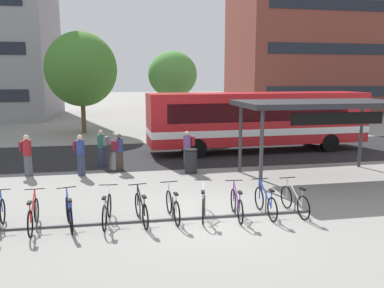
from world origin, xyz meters
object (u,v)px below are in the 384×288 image
at_px(transit_shelter, 319,106).
at_px(street_tree_1, 81,69).
at_px(city_bus, 259,119).
at_px(parked_bicycle_silver_5, 173,206).
at_px(parked_bicycle_white_3, 107,211).
at_px(parked_bicycle_silver_6, 203,204).
at_px(parked_bicycle_blue_2, 69,214).
at_px(commuter_maroon_pack_0, 80,152).
at_px(parked_bicycle_silver_9, 295,201).
at_px(trash_bin, 191,161).
at_px(commuter_maroon_pack_4, 27,152).
at_px(street_tree_0, 173,75).
at_px(parked_bicycle_blue_8, 266,203).
at_px(commuter_grey_pack_2, 102,145).
at_px(parked_bicycle_purple_7, 237,205).
at_px(commuter_maroon_pack_3, 119,149).
at_px(parked_bicycle_black_4, 141,210).
at_px(commuter_red_pack_1, 188,146).
at_px(parked_bicycle_red_1, 33,216).

xyz_separation_m(transit_shelter, street_tree_1, (-10.47, 14.73, 1.69)).
height_order(city_bus, parked_bicycle_silver_5, city_bus).
relative_size(parked_bicycle_white_3, parked_bicycle_silver_6, 1.02).
xyz_separation_m(parked_bicycle_blue_2, commuter_maroon_pack_0, (-0.25, 5.72, 0.60)).
bearing_deg(parked_bicycle_silver_9, parked_bicycle_white_3, 84.57).
xyz_separation_m(parked_bicycle_blue_2, parked_bicycle_white_3, (0.99, 0.05, 0.00)).
bearing_deg(trash_bin, parked_bicycle_silver_5, -105.84).
xyz_separation_m(commuter_maroon_pack_4, street_tree_0, (7.47, 10.57, 3.21)).
relative_size(parked_bicycle_silver_6, parked_bicycle_blue_8, 0.98).
xyz_separation_m(city_bus, commuter_maroon_pack_0, (-9.13, -3.82, -0.79)).
bearing_deg(trash_bin, street_tree_0, 86.13).
relative_size(parked_bicycle_white_3, transit_shelter, 0.27).
height_order(transit_shelter, commuter_grey_pack_2, transit_shelter).
distance_m(city_bus, street_tree_1, 13.81).
height_order(parked_bicycle_purple_7, commuter_maroon_pack_3, commuter_maroon_pack_3).
bearing_deg(commuter_maroon_pack_3, street_tree_1, 55.68).
distance_m(parked_bicycle_black_4, transit_shelter, 8.59).
xyz_separation_m(parked_bicycle_silver_5, transit_shelter, (6.39, 3.70, 2.51)).
height_order(parked_bicycle_white_3, parked_bicycle_purple_7, same).
bearing_deg(commuter_red_pack_1, parked_bicycle_silver_9, 78.06).
bearing_deg(commuter_maroon_pack_4, commuter_red_pack_1, 47.20).
bearing_deg(parked_bicycle_blue_2, parked_bicycle_red_1, 78.11).
relative_size(commuter_maroon_pack_0, commuter_grey_pack_2, 1.02).
height_order(parked_bicycle_purple_7, street_tree_1, street_tree_1).
height_order(city_bus, commuter_grey_pack_2, city_bus).
bearing_deg(parked_bicycle_blue_2, parked_bicycle_blue_8, -103.43).
bearing_deg(transit_shelter, commuter_red_pack_1, 150.51).
height_order(trash_bin, street_tree_1, street_tree_1).
relative_size(parked_bicycle_blue_8, commuter_red_pack_1, 1.06).
bearing_deg(commuter_maroon_pack_0, trash_bin, 47.96).
xyz_separation_m(parked_bicycle_red_1, parked_bicycle_white_3, (1.91, 0.06, 0.00)).
distance_m(parked_bicycle_blue_2, parked_bicycle_purple_7, 4.66).
relative_size(parked_bicycle_blue_2, commuter_maroon_pack_4, 0.99).
bearing_deg(commuter_maroon_pack_3, parked_bicycle_silver_5, -122.43).
bearing_deg(street_tree_0, commuter_red_pack_1, -93.91).
relative_size(commuter_red_pack_1, commuter_maroon_pack_3, 1.01).
relative_size(parked_bicycle_blue_2, street_tree_0, 0.29).
distance_m(parked_bicycle_white_3, parked_bicycle_silver_5, 1.83).
distance_m(commuter_maroon_pack_4, street_tree_0, 13.33).
xyz_separation_m(parked_bicycle_red_1, street_tree_1, (-0.33, 18.50, 4.21)).
xyz_separation_m(parked_bicycle_purple_7, parked_bicycle_silver_9, (1.79, -0.00, 0.00)).
bearing_deg(city_bus, transit_shelter, -88.67).
relative_size(parked_bicycle_blue_2, parked_bicycle_white_3, 0.98).
relative_size(city_bus, street_tree_1, 1.67).
height_order(parked_bicycle_purple_7, parked_bicycle_blue_8, same).
xyz_separation_m(commuter_maroon_pack_0, commuter_red_pack_1, (4.63, 0.79, -0.05)).
xyz_separation_m(parked_bicycle_silver_6, commuter_maroon_pack_3, (-2.41, 6.23, 0.55)).
height_order(city_bus, transit_shelter, city_bus).
xyz_separation_m(parked_bicycle_blue_2, parked_bicycle_silver_5, (2.83, 0.06, 0.00)).
bearing_deg(transit_shelter, parked_bicycle_silver_9, -125.33).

